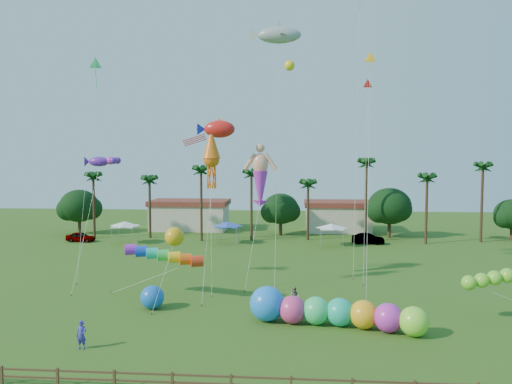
# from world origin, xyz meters

# --- Properties ---
(ground) EXTENTS (160.00, 160.00, 0.00)m
(ground) POSITION_xyz_m (0.00, 0.00, 0.00)
(ground) COLOR #285116
(ground) RESTS_ON ground
(tree_line) EXTENTS (69.46, 8.91, 11.00)m
(tree_line) POSITION_xyz_m (3.57, 44.00, 4.28)
(tree_line) COLOR #3A2819
(tree_line) RESTS_ON ground
(buildings_row) EXTENTS (35.00, 7.00, 4.00)m
(buildings_row) POSITION_xyz_m (-3.09, 50.00, 2.00)
(buildings_row) COLOR beige
(buildings_row) RESTS_ON ground
(tent_row) EXTENTS (31.00, 4.00, 0.60)m
(tent_row) POSITION_xyz_m (-6.00, 36.33, 2.75)
(tent_row) COLOR white
(tent_row) RESTS_ON ground
(fence) EXTENTS (36.12, 0.12, 1.00)m
(fence) POSITION_xyz_m (0.00, -6.00, 0.61)
(fence) COLOR brown
(fence) RESTS_ON ground
(car_a) EXTENTS (4.04, 1.77, 1.36)m
(car_a) POSITION_xyz_m (-26.72, 36.90, 0.68)
(car_a) COLOR #4C4C54
(car_a) RESTS_ON ground
(car_b) EXTENTS (4.52, 2.04, 1.44)m
(car_b) POSITION_xyz_m (13.10, 38.21, 0.72)
(car_b) COLOR #4C4C54
(car_b) RESTS_ON ground
(spectator_a) EXTENTS (0.68, 0.48, 1.77)m
(spectator_a) POSITION_xyz_m (-9.93, -0.98, 0.89)
(spectator_a) COLOR #3832AF
(spectator_a) RESTS_ON ground
(spectator_b) EXTENTS (0.94, 0.85, 1.56)m
(spectator_b) POSITION_xyz_m (3.16, 8.84, 0.78)
(spectator_b) COLOR gray
(spectator_b) RESTS_ON ground
(caterpillar_inflatable) EXTENTS (12.33, 4.83, 2.53)m
(caterpillar_inflatable) POSITION_xyz_m (5.55, 4.38, 1.06)
(caterpillar_inflatable) COLOR #D83980
(caterpillar_inflatable) RESTS_ON ground
(blue_ball) EXTENTS (1.85, 1.85, 1.85)m
(blue_ball) POSITION_xyz_m (-7.90, 7.35, 0.92)
(blue_ball) COLOR blue
(blue_ball) RESTS_ON ground
(rainbow_tube) EXTENTS (9.71, 2.84, 3.77)m
(rainbow_tube) POSITION_xyz_m (-6.62, 9.86, 3.28)
(rainbow_tube) COLOR red
(rainbow_tube) RESTS_ON ground
(green_worm) EXTENTS (9.94, 1.63, 3.44)m
(green_worm) POSITION_xyz_m (15.65, 6.32, 2.80)
(green_worm) COLOR #70CF2E
(green_worm) RESTS_ON ground
(orange_ball_kite) EXTENTS (2.36, 2.91, 6.39)m
(orange_ball_kite) POSITION_xyz_m (-6.20, 7.80, 5.63)
(orange_ball_kite) COLOR gold
(orange_ball_kite) RESTS_ON ground
(merman_kite) EXTENTS (2.60, 5.00, 12.57)m
(merman_kite) POSITION_xyz_m (-0.12, 16.69, 9.75)
(merman_kite) COLOR #EC9F86
(merman_kite) RESTS_ON ground
(fish_kite) EXTENTS (4.47, 6.09, 15.27)m
(fish_kite) POSITION_xyz_m (-3.79, 15.49, 14.37)
(fish_kite) COLOR red
(fish_kite) RESTS_ON ground
(shark_kite) EXTENTS (5.97, 7.53, 24.64)m
(shark_kite) POSITION_xyz_m (1.55, 19.24, 23.62)
(shark_kite) COLOR #8F989C
(shark_kite) RESTS_ON ground
(squid_kite) EXTENTS (1.62, 5.20, 13.87)m
(squid_kite) POSITION_xyz_m (-4.08, 12.68, 11.61)
(squid_kite) COLOR orange
(squid_kite) RESTS_ON ground
(lobster_kite) EXTENTS (3.75, 5.62, 12.05)m
(lobster_kite) POSITION_xyz_m (-14.79, 14.42, 11.40)
(lobster_kite) COLOR #6022AA
(lobster_kite) RESTS_ON ground
(delta_kite_red) EXTENTS (1.16, 3.33, 19.29)m
(delta_kite_red) POSITION_xyz_m (10.02, 18.82, 18.31)
(delta_kite_red) COLOR red
(delta_kite_red) RESTS_ON ground
(delta_kite_yellow) EXTENTS (1.25, 4.36, 20.50)m
(delta_kite_yellow) POSITION_xyz_m (9.26, 12.18, 19.50)
(delta_kite_yellow) COLOR yellow
(delta_kite_yellow) RESTS_ON ground
(delta_kite_green) EXTENTS (1.49, 4.18, 21.50)m
(delta_kite_green) POSITION_xyz_m (-16.28, 17.74, 20.54)
(delta_kite_green) COLOR #37EA7F
(delta_kite_green) RESTS_ON ground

